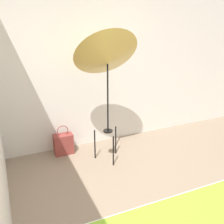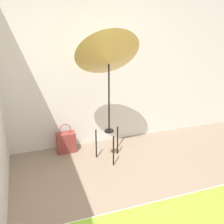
# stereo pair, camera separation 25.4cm
# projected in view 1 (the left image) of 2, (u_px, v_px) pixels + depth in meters

# --- Properties ---
(wall_back) EXTENTS (8.00, 0.05, 2.60)m
(wall_back) POSITION_uv_depth(u_px,v_px,m) (81.00, 67.00, 3.97)
(wall_back) COLOR silver
(wall_back) RESTS_ON ground_plane
(photo_umbrella) EXTENTS (0.88, 0.71, 1.90)m
(photo_umbrella) POSITION_uv_depth(u_px,v_px,m) (108.00, 59.00, 3.42)
(photo_umbrella) COLOR black
(photo_umbrella) RESTS_ON ground_plane
(tote_bag) EXTENTS (0.29, 0.16, 0.47)m
(tote_bag) POSITION_uv_depth(u_px,v_px,m) (64.00, 144.00, 4.05)
(tote_bag) COLOR brown
(tote_bag) RESTS_ON ground_plane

